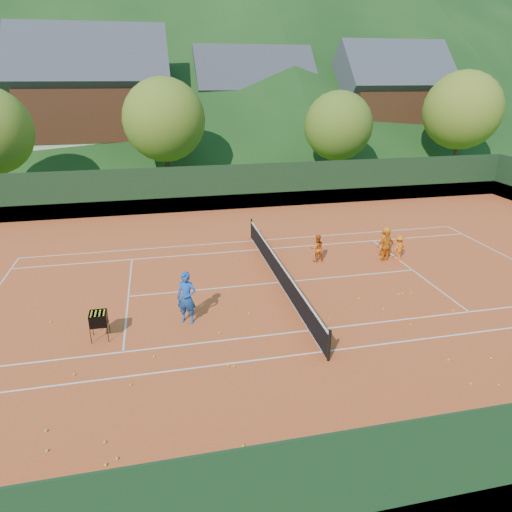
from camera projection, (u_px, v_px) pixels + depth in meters
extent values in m
plane|color=#2C5119|center=(279.00, 283.00, 19.91)|extent=(400.00, 400.00, 0.00)
cube|color=#C94C20|center=(279.00, 283.00, 19.91)|extent=(40.00, 24.00, 0.02)
imported|color=#194DA7|center=(187.00, 298.00, 16.38)|extent=(0.85, 0.72, 1.97)
imported|color=#D25512|center=(317.00, 248.00, 21.94)|extent=(0.70, 0.56, 1.35)
imported|color=orange|center=(386.00, 246.00, 21.96)|extent=(0.89, 0.38, 1.50)
imported|color=orange|center=(386.00, 241.00, 22.68)|extent=(0.84, 0.69, 1.49)
imported|color=orange|center=(399.00, 248.00, 22.11)|extent=(0.94, 0.73, 1.28)
sphere|color=#B5DB24|center=(411.00, 292.00, 18.91)|extent=(0.07, 0.07, 0.07)
sphere|color=#B5DB24|center=(471.00, 384.00, 13.32)|extent=(0.07, 0.07, 0.07)
sphere|color=#B5DB24|center=(453.00, 310.00, 17.48)|extent=(0.07, 0.07, 0.07)
sphere|color=#B5DB24|center=(419.00, 318.00, 16.93)|extent=(0.07, 0.07, 0.07)
sphere|color=#B5DB24|center=(398.00, 294.00, 18.76)|extent=(0.07, 0.07, 0.07)
sphere|color=#B5DB24|center=(403.00, 294.00, 18.82)|extent=(0.07, 0.07, 0.07)
sphere|color=#B5DB24|center=(219.00, 333.00, 15.95)|extent=(0.07, 0.07, 0.07)
sphere|color=#B5DB24|center=(117.00, 459.00, 10.73)|extent=(0.07, 0.07, 0.07)
sphere|color=#B5DB24|center=(51.00, 322.00, 16.66)|extent=(0.07, 0.07, 0.07)
sphere|color=#B5DB24|center=(105.00, 442.00, 11.20)|extent=(0.07, 0.07, 0.07)
sphere|color=#B5DB24|center=(330.00, 319.00, 16.88)|extent=(0.07, 0.07, 0.07)
sphere|color=#B5DB24|center=(46.00, 431.00, 11.57)|extent=(0.07, 0.07, 0.07)
sphere|color=#B5DB24|center=(234.00, 366.00, 14.13)|extent=(0.07, 0.07, 0.07)
sphere|color=#B5DB24|center=(359.00, 299.00, 18.38)|extent=(0.07, 0.07, 0.07)
sphere|color=#B5DB24|center=(74.00, 375.00, 13.73)|extent=(0.07, 0.07, 0.07)
sphere|color=#B5DB24|center=(448.00, 360.00, 14.45)|extent=(0.07, 0.07, 0.07)
sphere|color=#B5DB24|center=(384.00, 309.00, 17.58)|extent=(0.07, 0.07, 0.07)
sphere|color=#B5DB24|center=(47.00, 451.00, 10.95)|extent=(0.07, 0.07, 0.07)
sphere|color=#B5DB24|center=(243.00, 446.00, 11.10)|extent=(0.07, 0.07, 0.07)
sphere|color=#B5DB24|center=(249.00, 314.00, 17.24)|extent=(0.07, 0.07, 0.07)
sphere|color=#B5DB24|center=(131.00, 385.00, 13.29)|extent=(0.07, 0.07, 0.07)
sphere|color=#B5DB24|center=(228.00, 365.00, 14.16)|extent=(0.07, 0.07, 0.07)
sphere|color=#B5DB24|center=(491.00, 358.00, 14.53)|extent=(0.07, 0.07, 0.07)
sphere|color=#B5DB24|center=(410.00, 325.00, 16.48)|extent=(0.07, 0.07, 0.07)
sphere|color=#B5DB24|center=(498.00, 385.00, 13.27)|extent=(0.07, 0.07, 0.07)
sphere|color=#B5DB24|center=(154.00, 356.00, 14.62)|extent=(0.07, 0.07, 0.07)
sphere|color=#B5DB24|center=(194.00, 458.00, 10.74)|extent=(0.07, 0.07, 0.07)
sphere|color=#B5DB24|center=(106.00, 465.00, 10.56)|extent=(0.07, 0.07, 0.07)
cube|color=white|center=(323.00, 352.00, 14.93)|extent=(23.77, 0.06, 0.00)
cube|color=silver|center=(253.00, 241.00, 24.88)|extent=(23.77, 0.06, 0.00)
cube|color=white|center=(309.00, 330.00, 16.17)|extent=(23.77, 0.06, 0.00)
cube|color=white|center=(259.00, 250.00, 23.64)|extent=(23.77, 0.06, 0.00)
cube|color=silver|center=(128.00, 296.00, 18.64)|extent=(0.06, 8.23, 0.00)
cube|color=silver|center=(413.00, 270.00, 21.17)|extent=(0.06, 8.23, 0.00)
cube|color=white|center=(279.00, 282.00, 19.90)|extent=(12.80, 0.06, 0.00)
cube|color=white|center=(279.00, 282.00, 19.90)|extent=(0.06, 10.97, 0.00)
cube|color=black|center=(280.00, 273.00, 19.74)|extent=(0.03, 11.97, 0.90)
cube|color=white|center=(280.00, 263.00, 19.57)|extent=(0.05, 11.97, 0.06)
cylinder|color=black|center=(329.00, 346.00, 14.27)|extent=(0.10, 0.10, 1.10)
cylinder|color=black|center=(252.00, 228.00, 25.14)|extent=(0.10, 0.10, 1.10)
cube|color=black|center=(233.00, 187.00, 30.24)|extent=(40.00, 0.05, 3.00)
cube|color=#195823|center=(233.00, 202.00, 30.61)|extent=(40.40, 0.05, 1.00)
cube|color=black|center=(448.00, 477.00, 8.46)|extent=(40.00, 0.05, 3.00)
cylinder|color=black|center=(91.00, 337.00, 15.27)|extent=(0.02, 0.02, 0.55)
cylinder|color=black|center=(108.00, 335.00, 15.38)|extent=(0.02, 0.02, 0.55)
cylinder|color=black|center=(93.00, 328.00, 15.77)|extent=(0.02, 0.02, 0.55)
cylinder|color=black|center=(109.00, 327.00, 15.88)|extent=(0.02, 0.02, 0.55)
cube|color=black|center=(99.00, 324.00, 15.48)|extent=(0.55, 0.55, 0.02)
cube|color=black|center=(98.00, 323.00, 15.14)|extent=(0.55, 0.02, 0.45)
cube|color=black|center=(99.00, 315.00, 15.64)|extent=(0.55, 0.02, 0.45)
cube|color=black|center=(90.00, 320.00, 15.34)|extent=(0.02, 0.55, 0.45)
cube|color=black|center=(107.00, 318.00, 15.45)|extent=(0.02, 0.55, 0.45)
sphere|color=#CCE526|center=(91.00, 317.00, 15.10)|extent=(0.07, 0.07, 0.07)
sphere|color=#CCE526|center=(91.00, 315.00, 15.22)|extent=(0.07, 0.07, 0.07)
sphere|color=#CCE526|center=(91.00, 313.00, 15.34)|extent=(0.07, 0.07, 0.07)
sphere|color=#CCE526|center=(92.00, 311.00, 15.47)|extent=(0.07, 0.07, 0.07)
sphere|color=#CCE526|center=(95.00, 317.00, 15.12)|extent=(0.07, 0.07, 0.07)
sphere|color=#CCE526|center=(95.00, 315.00, 15.25)|extent=(0.07, 0.07, 0.07)
sphere|color=#CCE526|center=(96.00, 313.00, 15.37)|extent=(0.07, 0.07, 0.07)
sphere|color=#CCE526|center=(96.00, 311.00, 15.50)|extent=(0.07, 0.07, 0.07)
sphere|color=#CCE526|center=(99.00, 316.00, 15.15)|extent=(0.07, 0.07, 0.07)
sphere|color=#CCE526|center=(100.00, 314.00, 15.27)|extent=(0.07, 0.07, 0.07)
sphere|color=#CCE526|center=(100.00, 313.00, 15.40)|extent=(0.07, 0.07, 0.07)
sphere|color=#CCE526|center=(100.00, 311.00, 15.52)|extent=(0.07, 0.07, 0.07)
sphere|color=#CCE526|center=(103.00, 316.00, 15.18)|extent=(0.07, 0.07, 0.07)
sphere|color=#CCE526|center=(104.00, 314.00, 15.30)|extent=(0.07, 0.07, 0.07)
sphere|color=#CCE526|center=(104.00, 312.00, 15.42)|extent=(0.07, 0.07, 0.07)
sphere|color=#CCE526|center=(105.00, 310.00, 15.55)|extent=(0.07, 0.07, 0.07)
cube|color=beige|center=(102.00, 152.00, 44.64)|extent=(12.00, 9.00, 2.88)
cube|color=#371B0F|center=(97.00, 113.00, 43.28)|extent=(12.24, 9.18, 4.48)
cube|color=#3F3F47|center=(93.00, 80.00, 42.23)|extent=(13.80, 9.93, 9.93)
cube|color=beige|center=(253.00, 143.00, 51.50)|extent=(11.00, 8.00, 2.52)
cube|color=#3B2110|center=(253.00, 113.00, 50.30)|extent=(11.22, 8.16, 3.92)
cube|color=#3C3C43|center=(253.00, 89.00, 49.36)|extent=(12.65, 8.82, 8.82)
cube|color=beige|center=(384.00, 144.00, 50.59)|extent=(10.00, 8.00, 2.70)
cube|color=#341B0E|center=(387.00, 111.00, 49.31)|extent=(10.20, 8.16, 4.20)
cube|color=#42424A|center=(390.00, 84.00, 48.32)|extent=(11.50, 8.82, 8.82)
cylinder|color=#3D2618|center=(168.00, 168.00, 36.75)|extent=(0.36, 0.36, 2.88)
sphere|color=#496F1D|center=(164.00, 120.00, 35.36)|extent=(6.40, 6.40, 6.40)
cylinder|color=#422C1A|center=(336.00, 166.00, 38.67)|extent=(0.36, 0.36, 2.52)
sphere|color=#42691C|center=(338.00, 126.00, 37.45)|extent=(5.60, 5.60, 5.60)
cylinder|color=#432D1A|center=(455.00, 156.00, 41.84)|extent=(0.36, 0.36, 3.06)
sphere|color=#577820|center=(462.00, 110.00, 40.36)|extent=(6.80, 6.80, 6.80)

